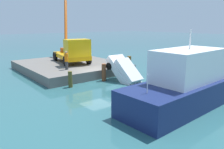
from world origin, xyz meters
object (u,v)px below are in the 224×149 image
object	(u,v)px
crane_truck	(73,50)
dock_worker	(66,60)
moored_yacht	(201,88)
salvaged_car	(127,75)

from	to	relation	value
crane_truck	dock_worker	size ratio (longest dim) A/B	5.28
dock_worker	moored_yacht	distance (m)	11.93
dock_worker	crane_truck	bearing A→B (deg)	141.39
crane_truck	dock_worker	xyz separation A→B (m)	(2.83, -2.26, -0.51)
crane_truck	dock_worker	bearing A→B (deg)	-38.61
moored_yacht	crane_truck	bearing A→B (deg)	-170.63
moored_yacht	dock_worker	bearing A→B (deg)	-157.56
salvaged_car	moored_yacht	size ratio (longest dim) A/B	0.31
dock_worker	salvaged_car	xyz separation A→B (m)	(4.41, 3.67, -1.15)
dock_worker	salvaged_car	world-z (taller)	dock_worker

